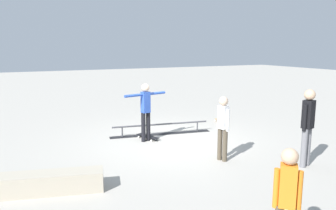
{
  "coord_description": "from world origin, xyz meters",
  "views": [
    {
      "loc": [
        3.99,
        8.16,
        2.67
      ],
      "look_at": [
        -0.03,
        -0.2,
        1.0
      ],
      "focal_mm": 34.77,
      "sensor_mm": 36.0,
      "label": 1
    }
  ],
  "objects_px": {
    "skater_main": "(146,108)",
    "bystander_white_shirt": "(223,125)",
    "skate_ledge": "(52,182)",
    "bystander_orange_shirt": "(287,200)",
    "loose_skateboard_natural": "(220,121)",
    "bystander_black_shirt": "(308,124)",
    "skateboard_main": "(148,136)",
    "grind_rail": "(161,130)"
  },
  "relations": [
    {
      "from": "grind_rail",
      "to": "bystander_white_shirt",
      "type": "distance_m",
      "value": 2.87
    },
    {
      "from": "loose_skateboard_natural",
      "to": "skateboard_main",
      "type": "bearing_deg",
      "value": -55.95
    },
    {
      "from": "loose_skateboard_natural",
      "to": "skater_main",
      "type": "bearing_deg",
      "value": -53.42
    },
    {
      "from": "bystander_white_shirt",
      "to": "bystander_black_shirt",
      "type": "bearing_deg",
      "value": -143.16
    },
    {
      "from": "skater_main",
      "to": "bystander_orange_shirt",
      "type": "bearing_deg",
      "value": 74.28
    },
    {
      "from": "bystander_white_shirt",
      "to": "skate_ledge",
      "type": "bearing_deg",
      "value": 75.42
    },
    {
      "from": "bystander_orange_shirt",
      "to": "loose_skateboard_natural",
      "type": "distance_m",
      "value": 7.59
    },
    {
      "from": "skater_main",
      "to": "bystander_white_shirt",
      "type": "relative_size",
      "value": 1.07
    },
    {
      "from": "skateboard_main",
      "to": "loose_skateboard_natural",
      "type": "relative_size",
      "value": 1.0
    },
    {
      "from": "skate_ledge",
      "to": "bystander_orange_shirt",
      "type": "height_order",
      "value": "bystander_orange_shirt"
    },
    {
      "from": "bystander_black_shirt",
      "to": "bystander_orange_shirt",
      "type": "bearing_deg",
      "value": -158.3
    },
    {
      "from": "skate_ledge",
      "to": "bystander_orange_shirt",
      "type": "xyz_separation_m",
      "value": [
        -2.39,
        3.35,
        0.65
      ]
    },
    {
      "from": "skater_main",
      "to": "loose_skateboard_natural",
      "type": "bearing_deg",
      "value": -175.13
    },
    {
      "from": "skateboard_main",
      "to": "bystander_black_shirt",
      "type": "xyz_separation_m",
      "value": [
        -2.36,
        3.6,
        0.92
      ]
    },
    {
      "from": "grind_rail",
      "to": "loose_skateboard_natural",
      "type": "bearing_deg",
      "value": -160.26
    },
    {
      "from": "skate_ledge",
      "to": "bystander_orange_shirt",
      "type": "distance_m",
      "value": 4.17
    },
    {
      "from": "skateboard_main",
      "to": "bystander_white_shirt",
      "type": "xyz_separation_m",
      "value": [
        -0.9,
        2.47,
        0.8
      ]
    },
    {
      "from": "skater_main",
      "to": "skate_ledge",
      "type": "bearing_deg",
      "value": 28.38
    },
    {
      "from": "bystander_black_shirt",
      "to": "bystander_white_shirt",
      "type": "bearing_deg",
      "value": 126.03
    },
    {
      "from": "loose_skateboard_natural",
      "to": "bystander_black_shirt",
      "type": "bearing_deg",
      "value": 11.26
    },
    {
      "from": "skate_ledge",
      "to": "skater_main",
      "type": "distance_m",
      "value": 3.75
    },
    {
      "from": "skater_main",
      "to": "loose_skateboard_natural",
      "type": "xyz_separation_m",
      "value": [
        -3.19,
        -0.93,
        -0.89
      ]
    },
    {
      "from": "skate_ledge",
      "to": "bystander_black_shirt",
      "type": "bearing_deg",
      "value": 168.64
    },
    {
      "from": "grind_rail",
      "to": "skate_ledge",
      "type": "bearing_deg",
      "value": 48.26
    },
    {
      "from": "skate_ledge",
      "to": "bystander_black_shirt",
      "type": "height_order",
      "value": "bystander_black_shirt"
    },
    {
      "from": "skater_main",
      "to": "loose_skateboard_natural",
      "type": "distance_m",
      "value": 3.44
    },
    {
      "from": "skater_main",
      "to": "bystander_white_shirt",
      "type": "height_order",
      "value": "skater_main"
    },
    {
      "from": "bystander_orange_shirt",
      "to": "grind_rail",
      "type": "bearing_deg",
      "value": -56.1
    },
    {
      "from": "bystander_black_shirt",
      "to": "loose_skateboard_natural",
      "type": "distance_m",
      "value": 4.49
    },
    {
      "from": "grind_rail",
      "to": "loose_skateboard_natural",
      "type": "distance_m",
      "value": 2.54
    },
    {
      "from": "bystander_orange_shirt",
      "to": "loose_skateboard_natural",
      "type": "bearing_deg",
      "value": -74.44
    },
    {
      "from": "skater_main",
      "to": "skateboard_main",
      "type": "distance_m",
      "value": 0.91
    },
    {
      "from": "skate_ledge",
      "to": "loose_skateboard_natural",
      "type": "height_order",
      "value": "skate_ledge"
    },
    {
      "from": "skateboard_main",
      "to": "bystander_black_shirt",
      "type": "height_order",
      "value": "bystander_black_shirt"
    },
    {
      "from": "grind_rail",
      "to": "loose_skateboard_natural",
      "type": "height_order",
      "value": "grind_rail"
    },
    {
      "from": "skate_ledge",
      "to": "bystander_black_shirt",
      "type": "relative_size",
      "value": 1.07
    },
    {
      "from": "bystander_orange_shirt",
      "to": "loose_skateboard_natural",
      "type": "relative_size",
      "value": 1.82
    },
    {
      "from": "bystander_white_shirt",
      "to": "grind_rail",
      "type": "bearing_deg",
      "value": -8.43
    },
    {
      "from": "grind_rail",
      "to": "skateboard_main",
      "type": "relative_size",
      "value": 3.84
    },
    {
      "from": "grind_rail",
      "to": "skater_main",
      "type": "relative_size",
      "value": 1.91
    },
    {
      "from": "bystander_orange_shirt",
      "to": "skate_ledge",
      "type": "bearing_deg",
      "value": -10.37
    },
    {
      "from": "skater_main",
      "to": "bystander_black_shirt",
      "type": "xyz_separation_m",
      "value": [
        -2.49,
        3.41,
        0.03
      ]
    }
  ]
}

